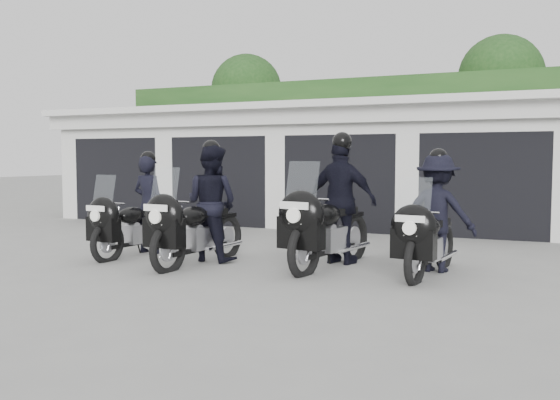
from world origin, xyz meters
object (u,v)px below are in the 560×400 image
at_px(police_bike_a, 137,213).
at_px(police_bike_c, 336,208).
at_px(police_bike_b, 204,210).
at_px(police_bike_d, 434,219).

bearing_deg(police_bike_a, police_bike_c, 12.45).
bearing_deg(police_bike_c, police_bike_b, -154.42).
xyz_separation_m(police_bike_a, police_bike_c, (3.42, 0.38, 0.17)).
bearing_deg(police_bike_b, police_bike_d, 14.69).
height_order(police_bike_c, police_bike_d, police_bike_c).
bearing_deg(police_bike_a, police_bike_b, -1.00).
distance_m(police_bike_b, police_bike_d, 3.54).
xyz_separation_m(police_bike_a, police_bike_b, (1.42, -0.18, 0.12)).
xyz_separation_m(police_bike_c, police_bike_d, (1.50, -0.04, -0.11)).
xyz_separation_m(police_bike_b, police_bike_d, (3.50, 0.52, -0.06)).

